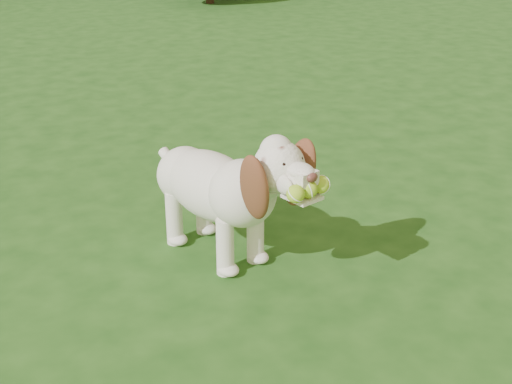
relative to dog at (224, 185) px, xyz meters
name	(u,v)px	position (x,y,z in m)	size (l,w,h in m)	color
ground	(247,197)	(0.41, 0.59, -0.38)	(80.00, 80.00, 0.00)	#1B4313
dog	(224,185)	(0.00, 0.00, 0.00)	(0.54, 1.09, 0.71)	white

